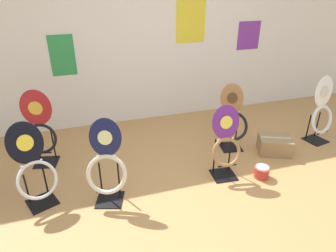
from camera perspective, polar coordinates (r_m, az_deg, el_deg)
The scene contains 10 objects.
ground_plane at distance 3.32m, azimuth 10.19°, elevation -14.58°, with size 14.00×14.00×0.00m, color #B7844C.
wall_back at distance 4.79m, azimuth -1.72°, elevation 16.31°, with size 8.00×0.07×2.60m.
toilet_seat_display_purple_note at distance 3.52m, azimuth 10.96°, elevation -3.18°, with size 0.36×0.30×0.88m.
toilet_seat_display_crimson_swirl at distance 3.98m, azimuth -23.28°, elevation -0.42°, with size 0.40×0.33×0.99m.
toilet_seat_display_jazz_black at distance 3.36m, azimuth -24.18°, elevation -7.69°, with size 0.49×0.47×0.88m.
toilet_seat_display_white_plain at distance 4.73m, azimuth 27.26°, elevation 2.26°, with size 0.44×0.33×0.96m.
toilet_seat_display_woodgrain at distance 4.15m, azimuth 12.22°, elevation 1.41°, with size 0.44×0.42×0.88m.
toilet_seat_display_navy_moon at distance 3.15m, azimuth -11.62°, elevation -7.82°, with size 0.46×0.36×0.92m.
paint_can at distance 3.78m, azimuth 17.43°, elevation -8.26°, with size 0.18×0.18×0.15m.
storage_box at distance 4.31m, azimuth 19.60°, elevation -3.42°, with size 0.50×0.46×0.23m.
Camera 1 is at (-1.27, -2.16, 2.17)m, focal length 32.00 mm.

